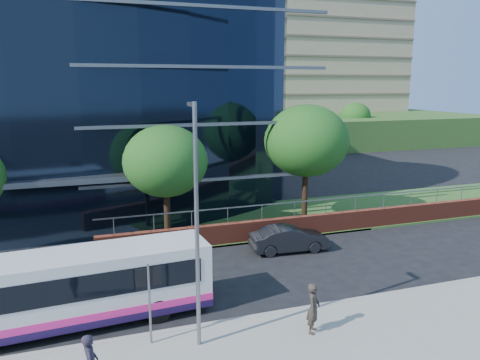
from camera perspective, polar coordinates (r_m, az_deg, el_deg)
name	(u,v)px	position (r m, az deg, el deg)	size (l,w,h in m)	color
ground	(10,346)	(18.43, -26.21, -17.69)	(200.00, 200.00, 0.00)	black
kerb	(6,360)	(17.53, -26.64, -19.03)	(80.00, 0.25, 0.16)	gray
yellow_line_outer	(7,359)	(17.74, -26.53, -18.91)	(80.00, 0.08, 0.01)	gold
yellow_line_inner	(8,356)	(17.87, -26.47, -18.67)	(80.00, 0.08, 0.01)	gold
grass_verge	(398,206)	(35.49, 18.72, -3.02)	(36.00, 8.00, 0.12)	#2D511E
retaining_wall	(383,217)	(30.15, 17.00, -4.37)	(34.00, 0.40, 2.11)	maroon
apartment_block	(264,69)	(78.94, 2.94, 13.42)	(60.00, 42.00, 30.00)	#2D511E
street_sign	(149,287)	(15.96, -11.05, -12.69)	(0.85, 0.09, 2.80)	slate
tree_far_c	(165,161)	(25.74, -9.07, 2.27)	(4.62, 4.62, 6.51)	black
tree_far_d	(306,141)	(29.45, 8.09, 4.75)	(5.28, 5.28, 7.44)	black
tree_dist_e	(255,117)	(60.10, 1.88, 7.71)	(4.62, 4.62, 6.51)	black
tree_dist_f	(355,116)	(69.14, 13.88, 7.62)	(4.29, 4.29, 6.05)	black
streetlight_east	(197,220)	(14.87, -5.32, -4.92)	(0.15, 0.77, 8.00)	slate
city_bus	(74,288)	(18.32, -19.59, -12.29)	(10.20, 3.01, 2.72)	silver
parked_car	(289,239)	(24.88, 6.03, -7.14)	(1.44, 4.13, 1.36)	black
pedestrian_b	(313,308)	(16.97, 8.94, -15.17)	(0.66, 0.43, 1.80)	#322A23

